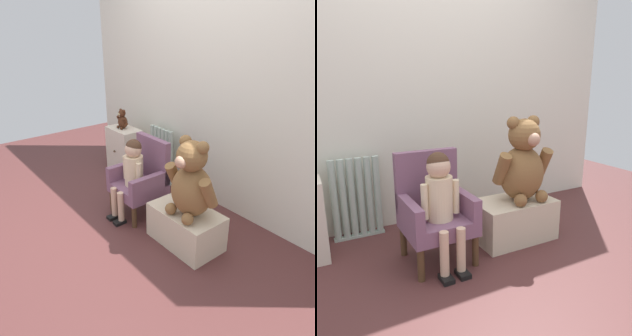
% 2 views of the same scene
% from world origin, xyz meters
% --- Properties ---
extents(ground_plane, '(6.00, 6.00, 0.00)m').
position_xyz_m(ground_plane, '(0.00, 0.00, 0.00)').
color(ground_plane, '#502928').
extents(back_wall, '(3.80, 0.05, 2.40)m').
position_xyz_m(back_wall, '(0.00, 1.15, 1.20)').
color(back_wall, silver).
rests_on(back_wall, ground_plane).
extents(radiator, '(0.37, 0.05, 0.62)m').
position_xyz_m(radiator, '(-0.57, 1.02, 0.31)').
color(radiator, '#A8BCAE').
rests_on(radiator, ground_plane).
extents(child_armchair, '(0.43, 0.42, 0.72)m').
position_xyz_m(child_armchair, '(-0.17, 0.46, 0.35)').
color(child_armchair, '#79506A').
rests_on(child_armchair, ground_plane).
extents(child_figure, '(0.25, 0.35, 0.74)m').
position_xyz_m(child_figure, '(-0.17, 0.35, 0.49)').
color(child_figure, beige).
rests_on(child_figure, ground_plane).
extents(low_bench, '(0.59, 0.36, 0.31)m').
position_xyz_m(low_bench, '(0.46, 0.44, 0.15)').
color(low_bench, beige).
rests_on(low_bench, ground_plane).
extents(large_teddy_bear, '(0.45, 0.32, 0.62)m').
position_xyz_m(large_teddy_bear, '(0.51, 0.43, 0.58)').
color(large_teddy_bear, brown).
rests_on(large_teddy_bear, low_bench).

